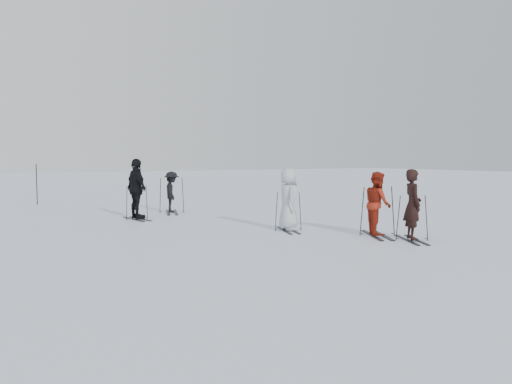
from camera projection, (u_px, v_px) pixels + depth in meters
ground at (273, 228)px, 14.56m from camera, size 120.00×120.00×0.00m
skier_near_dark at (413, 206)px, 12.36m from camera, size 0.66×0.76×1.75m
skier_red at (378, 204)px, 13.11m from camera, size 0.94×1.01×1.67m
skier_grey at (288, 200)px, 14.02m from camera, size 0.80×0.98×1.74m
skier_uphill_left at (137, 190)px, 16.56m from camera, size 0.65×1.23×2.00m
skier_uphill_far at (172, 193)px, 18.55m from camera, size 0.84×1.11×1.51m
skis_near_dark at (412, 217)px, 12.38m from camera, size 1.81×1.49×1.17m
skis_red at (378, 210)px, 13.12m from camera, size 2.09×1.72×1.35m
skis_grey at (288, 211)px, 14.04m from camera, size 1.73×1.28×1.13m
skis_uphill_left at (137, 202)px, 16.58m from camera, size 1.71×1.07×1.17m
skis_uphill_far at (172, 195)px, 18.55m from camera, size 2.08×1.53×1.36m
piste_marker at (37, 184)px, 21.68m from camera, size 0.05×0.05×1.78m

